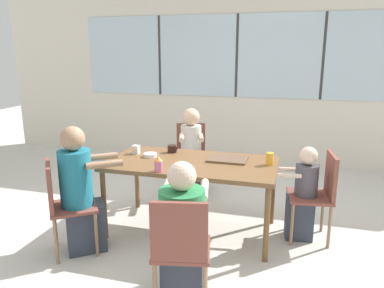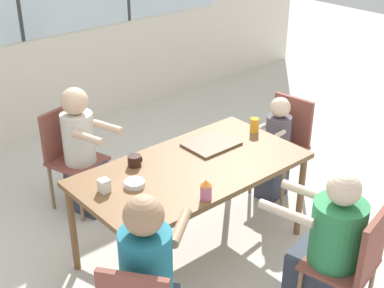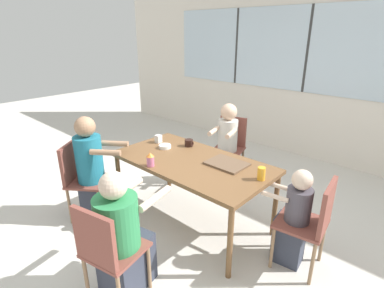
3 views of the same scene
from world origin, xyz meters
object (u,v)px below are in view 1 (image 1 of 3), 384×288
Objects in this scene: chair_for_man_teal_shirt at (62,200)px; sippy_cup at (158,164)px; coffee_mug at (172,149)px; bowl_white_shallow at (150,155)px; person_woman_green_shirt at (183,239)px; juice_glass at (270,159)px; chair_for_toddler at (320,189)px; milk_carton_small at (136,150)px; chair_for_man_blue_shirt at (191,150)px; person_toddler at (303,197)px; chair_for_woman_green_shirt at (180,245)px; person_man_teal_shirt at (80,195)px; person_man_blue_shirt at (191,154)px.

sippy_cup reaches higher than chair_for_man_teal_shirt.
bowl_white_shallow is at bearing -125.40° from coffee_mug.
person_woman_green_shirt reaches higher than juice_glass.
coffee_mug is at bearing 99.50° from person_woman_green_shirt.
milk_carton_small is at bearing 83.82° from chair_for_toddler.
chair_for_man_blue_shirt is 6.30× the size of bowl_white_shallow.
person_woman_green_shirt is at bearing 137.00° from person_toddler.
chair_for_woman_green_shirt reaches higher than bowl_white_shallow.
chair_for_man_teal_shirt is at bearing -154.25° from juice_glass.
person_man_teal_shirt is at bearing 90.00° from chair_for_man_teal_shirt.
coffee_mug is at bearing 74.00° from person_man_blue_shirt.
person_woman_green_shirt is at bearing -114.52° from juice_glass.
chair_for_man_teal_shirt is 1.95m from juice_glass.
chair_for_man_teal_shirt is at bearing 52.37° from person_man_blue_shirt.
juice_glass is (1.74, 0.84, 0.28)m from chair_for_man_teal_shirt.
person_toddler is 9.17× the size of coffee_mug.
person_toddler is at bearing 90.00° from chair_for_toddler.
chair_for_man_blue_shirt is 1.57m from juice_glass.
person_man_blue_shirt is (0.05, -0.15, -0.00)m from chair_for_man_blue_shirt.
bowl_white_shallow is (-0.25, 0.43, -0.05)m from sippy_cup.
milk_carton_small is at bearing 83.26° from person_toddler.
person_man_teal_shirt reaches higher than coffee_mug.
milk_carton_small is at bearing 127.79° from person_man_teal_shirt.
person_man_teal_shirt is at bearing 103.61° from chair_for_toddler.
person_man_teal_shirt is (-0.56, -1.68, 0.02)m from person_man_blue_shirt.
chair_for_woman_green_shirt is 1.00× the size of chair_for_man_teal_shirt.
person_woman_green_shirt is at bearing -68.47° from coffee_mug.
juice_glass is at bearing 2.46° from bowl_white_shallow.
person_man_teal_shirt is (-2.10, -0.80, 0.02)m from chair_for_toddler.
chair_for_woman_green_shirt is 1.68m from chair_for_toddler.
coffee_mug is 0.72× the size of sippy_cup.
juice_glass is 0.87× the size of bowl_white_shallow.
coffee_mug is at bearing 170.41° from juice_glass.
chair_for_toddler is at bearing 20.44° from sippy_cup.
coffee_mug is 0.39m from milk_carton_small.
person_toddler reaches higher than chair_for_woman_green_shirt.
chair_for_toddler is (2.23, 0.90, 0.00)m from chair_for_man_teal_shirt.
person_woman_green_shirt is at bearing -53.13° from milk_carton_small.
person_man_teal_shirt is at bearing 57.92° from chair_for_man_blue_shirt.
chair_for_man_blue_shirt is 1.00× the size of chair_for_toddler.
sippy_cup is (-0.43, 0.67, 0.34)m from person_woman_green_shirt.
person_man_blue_shirt is 12.17× the size of milk_carton_small.
chair_for_man_teal_shirt is at bearing -90.00° from person_man_teal_shirt.
chair_for_toddler is 0.81× the size of person_woman_green_shirt.
chair_for_woman_green_shirt is 1.43m from juice_glass.
person_man_blue_shirt is 9.21× the size of juice_glass.
person_toddler is 7.79× the size of juice_glass.
person_man_blue_shirt is at bearing 92.17° from person_woman_green_shirt.
coffee_mug is at bearing 78.23° from chair_for_toddler.
bowl_white_shallow is at bearing -20.78° from milk_carton_small.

